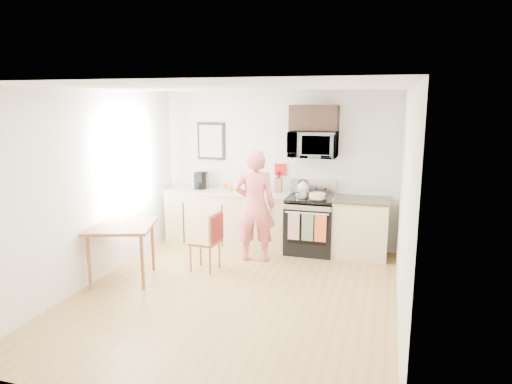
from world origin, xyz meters
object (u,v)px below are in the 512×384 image
(dining_table, at_px, (121,231))
(cake, at_px, (317,196))
(range, at_px, (310,226))
(chair, at_px, (212,234))
(microwave, at_px, (313,144))
(person, at_px, (255,206))

(dining_table, distance_m, cake, 2.98)
(dining_table, xyz_separation_m, cake, (2.41, 1.74, 0.28))
(range, xyz_separation_m, chair, (-1.21, -1.26, 0.13))
(microwave, relative_size, cake, 2.50)
(person, distance_m, chair, 0.83)
(range, bearing_deg, dining_table, -140.08)
(dining_table, bearing_deg, chair, 31.18)
(dining_table, relative_size, cake, 3.03)
(person, height_order, dining_table, person)
(microwave, relative_size, dining_table, 0.83)
(range, xyz_separation_m, cake, (0.13, -0.17, 0.54))
(person, bearing_deg, dining_table, 26.18)
(range, height_order, chair, range)
(dining_table, bearing_deg, range, 39.92)
(microwave, height_order, cake, microwave)
(microwave, bearing_deg, chair, -131.53)
(microwave, xyz_separation_m, person, (-0.76, -0.74, -0.89))
(range, distance_m, chair, 1.75)
(microwave, relative_size, person, 0.44)
(person, bearing_deg, cake, -166.12)
(dining_table, relative_size, chair, 1.05)
(dining_table, bearing_deg, microwave, 41.43)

